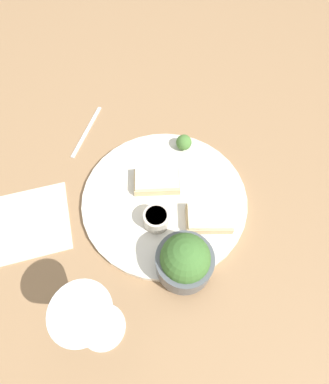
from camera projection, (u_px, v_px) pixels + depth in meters
The scene contains 10 objects.
ground_plane at pixel (164, 200), 0.63m from camera, with size 4.00×4.00×0.00m, color #93704C.
dinner_plate at pixel (164, 199), 0.62m from camera, with size 0.34×0.34×0.01m.
salad_bowl at pixel (185, 260), 0.51m from camera, with size 0.10×0.10×0.09m.
sauce_ramekin at pixel (156, 219), 0.57m from camera, with size 0.05×0.05×0.04m.
cheese_toast_near at pixel (157, 181), 0.62m from camera, with size 0.10×0.06×0.03m.
cheese_toast_far at pixel (209, 218), 0.58m from camera, with size 0.09×0.06×0.03m.
wine_glass at pixel (89, 318), 0.41m from camera, with size 0.08×0.08×0.16m.
garnish at pixel (184, 142), 0.67m from camera, with size 0.03×0.03×0.03m.
napkin at pixel (32, 222), 0.60m from camera, with size 0.18×0.19×0.01m.
fork at pixel (87, 131), 0.72m from camera, with size 0.05×0.16×0.01m.
Camera 1 is at (-0.01, 0.30, 0.55)m, focal length 28.00 mm.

